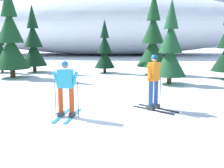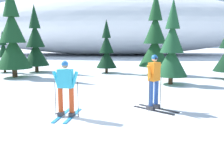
{
  "view_description": "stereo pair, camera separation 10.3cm",
  "coord_description": "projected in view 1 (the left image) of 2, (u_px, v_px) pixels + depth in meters",
  "views": [
    {
      "loc": [
        0.82,
        -8.57,
        2.37
      ],
      "look_at": [
        0.57,
        -0.48,
        0.95
      ],
      "focal_mm": 41.33,
      "sensor_mm": 36.0,
      "label": 1
    },
    {
      "loc": [
        0.92,
        -8.57,
        2.37
      ],
      "look_at": [
        0.57,
        -0.48,
        0.95
      ],
      "focal_mm": 41.33,
      "sensor_mm": 36.0,
      "label": 2
    }
  ],
  "objects": [
    {
      "name": "ground_plane",
      "position": [
        96.0,
        109.0,
        8.87
      ],
      "size": [
        120.0,
        120.0,
        0.0
      ],
      "primitive_type": "plane",
      "color": "white"
    },
    {
      "name": "skier_cyan_jacket",
      "position": [
        66.0,
        88.0,
        7.79
      ],
      "size": [
        0.83,
        1.63,
        1.73
      ],
      "color": "#2893CC",
      "rests_on": "ground"
    },
    {
      "name": "skier_orange_jacket",
      "position": [
        154.0,
        81.0,
        8.64
      ],
      "size": [
        1.47,
        1.34,
        1.86
      ],
      "color": "black",
      "rests_on": "ground"
    },
    {
      "name": "pine_tree_far_left",
      "position": [
        1.0,
        55.0,
        18.2
      ],
      "size": [
        1.14,
        1.14,
        2.96
      ],
      "color": "#47301E",
      "rests_on": "ground"
    },
    {
      "name": "pine_tree_left",
      "position": [
        11.0,
        39.0,
        15.69
      ],
      "size": [
        2.19,
        2.19,
        5.66
      ],
      "color": "#47301E",
      "rests_on": "ground"
    },
    {
      "name": "pine_tree_center_left",
      "position": [
        33.0,
        44.0,
        18.32
      ],
      "size": [
        1.84,
        1.84,
        4.76
      ],
      "color": "#47301E",
      "rests_on": "ground"
    },
    {
      "name": "pine_tree_center",
      "position": [
        105.0,
        51.0,
        17.98
      ],
      "size": [
        1.43,
        1.43,
        3.72
      ],
      "color": "#47301E",
      "rests_on": "ground"
    },
    {
      "name": "pine_tree_center_right",
      "position": [
        153.0,
        40.0,
        17.19
      ],
      "size": [
        2.11,
        2.11,
        5.47
      ],
      "color": "#47301E",
      "rests_on": "ground"
    },
    {
      "name": "pine_tree_right",
      "position": [
        170.0,
        49.0,
        13.41
      ],
      "size": [
        1.7,
        1.7,
        4.41
      ],
      "color": "#47301E",
      "rests_on": "ground"
    },
    {
      "name": "snow_ridge_background",
      "position": [
        108.0,
        25.0,
        38.69
      ],
      "size": [
        45.08,
        18.67,
        8.87
      ],
      "primitive_type": "ellipsoid",
      "color": "white",
      "rests_on": "ground"
    }
  ]
}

